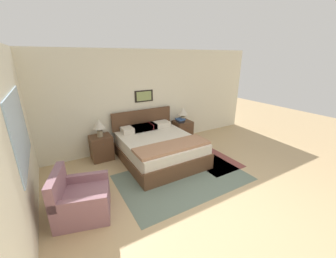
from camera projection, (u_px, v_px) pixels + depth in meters
ground_plane at (223, 215)px, 3.31m from camera, size 16.00×16.00×0.00m
wall_back at (140, 100)px, 5.54m from camera, size 7.54×0.09×2.60m
wall_left at (17, 138)px, 2.96m from camera, size 0.08×5.64×2.60m
area_rug_main at (183, 177)px, 4.34m from camera, size 2.63×1.69×0.01m
area_rug_bedside at (209, 158)px, 5.17m from camera, size 0.94×1.53×0.01m
bed at (159, 147)px, 5.02m from camera, size 1.70×1.98×1.06m
armchair at (80, 200)px, 3.27m from camera, size 0.98×0.98×0.79m
nightstand_near_window at (101, 148)px, 5.05m from camera, size 0.50×0.48×0.60m
nightstand_by_door at (182, 131)px, 6.20m from camera, size 0.50×0.48×0.60m
table_lamp_near_window at (99, 125)px, 4.85m from camera, size 0.30×0.30×0.42m
table_lamp_by_door at (183, 112)px, 5.99m from camera, size 0.30×0.30×0.42m
book_thick_bottom at (180, 122)px, 6.00m from camera, size 0.20×0.22×0.03m
book_hardcover_middle at (180, 121)px, 5.99m from camera, size 0.19×0.24×0.04m
book_novel_upper at (180, 119)px, 5.98m from camera, size 0.23×0.24×0.04m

